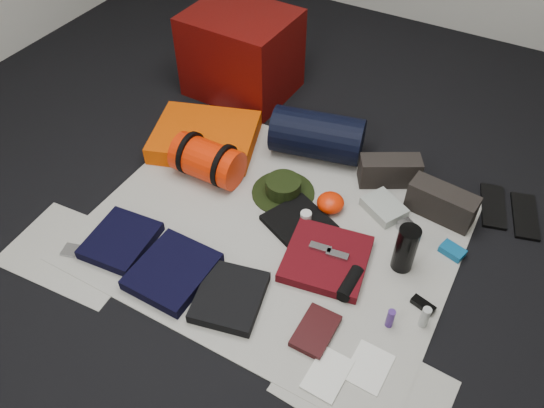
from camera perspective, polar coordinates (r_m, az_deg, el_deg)
The scene contains 37 objects.
floor at distance 2.44m, azimuth 0.22°, elevation -2.87°, with size 4.50×4.50×0.02m, color black.
newspaper_mat at distance 2.43m, azimuth 0.22°, elevation -2.67°, with size 1.60×1.30×0.01m, color beige.
newspaper_sheet_front_left at distance 2.49m, azimuth -20.50°, elevation -4.89°, with size 0.58×0.40×0.00m, color beige.
newspaper_sheet_front_right at distance 2.04m, azimuth 9.92°, elevation -18.77°, with size 0.58×0.40×0.00m, color beige.
red_cabinet at distance 3.17m, azimuth -3.29°, elevation 15.85°, with size 0.58×0.48×0.48m, color #550806.
sleeping_pad at distance 2.85m, azimuth -7.20°, elevation 7.17°, with size 0.53×0.43×0.10m, color #EB4D02.
stuff_sack at distance 2.62m, azimuth -6.96°, elevation 4.65°, with size 0.20×0.20×0.34m, color red.
sack_strap_left at distance 2.67m, azimuth -8.76°, elevation 5.47°, with size 0.22×0.22×0.03m, color black.
sack_strap_right at distance 2.57m, azimuth -5.13°, elevation 4.10°, with size 0.22×0.22×0.03m, color black.
navy_duffel at distance 2.73m, azimuth 4.89°, elevation 7.38°, with size 0.24×0.24×0.46m, color black.
boonie_brim at distance 2.58m, azimuth 1.21°, elevation 1.25°, with size 0.31×0.31×0.01m, color black.
boonie_crown at distance 2.55m, azimuth 1.23°, elevation 1.91°, with size 0.17×0.17×0.07m, color black.
hiking_boot_left at distance 2.65m, azimuth 12.52°, elevation 3.51°, with size 0.29×0.11×0.15m, color black.
hiking_boot_right at distance 2.55m, azimuth 17.77°, elevation 0.11°, with size 0.31×0.12×0.15m, color black.
flip_flop_left at distance 2.73m, azimuth 22.69°, elevation -0.20°, with size 0.11×0.29×0.02m, color black.
flip_flop_right at distance 2.74m, azimuth 25.55°, elevation -1.16°, with size 0.11×0.29×0.02m, color black.
trousers_navy_a at distance 2.44m, azimuth -15.93°, elevation -3.78°, with size 0.26×0.30×0.05m, color black.
trousers_navy_b at distance 2.28m, azimuth -10.63°, elevation -7.12°, with size 0.29×0.34×0.05m, color black.
trousers_charcoal at distance 2.17m, azimuth -4.56°, elevation -9.92°, with size 0.26×0.29×0.05m, color black.
black_tshirt at distance 2.43m, azimuth 2.90°, elevation -2.04°, with size 0.27×0.25×0.03m, color black.
red_shirt at distance 2.29m, azimuth 5.86°, elevation -5.87°, with size 0.34×0.34×0.05m, color #51080F.
orange_stuff_sack at distance 2.49m, azimuth 6.31°, elevation 0.14°, with size 0.13×0.13×0.08m, color red.
first_aid_pouch at distance 2.53m, azimuth 11.95°, elevation -0.37°, with size 0.19×0.14×0.05m, color #9AA199.
water_bottle at distance 2.27m, azimuth 14.17°, elevation -4.68°, with size 0.09×0.09×0.23m, color black.
speaker at distance 2.22m, azimuth 8.39°, elevation -8.47°, with size 0.06×0.06×0.16m, color black.
compact_camera at distance 2.47m, azimuth 14.51°, elevation -2.68°, with size 0.11×0.06×0.04m, color #A4A4A9.
cyan_case at distance 2.45m, azimuth 18.83°, elevation -4.79°, with size 0.10×0.07×0.03m, color #0D5584.
toiletry_purple at distance 2.13m, azimuth 12.61°, elevation -11.91°, with size 0.03×0.03×0.09m, color #432475.
toiletry_clear at distance 2.16m, azimuth 16.12°, elevation -11.60°, with size 0.03×0.03×0.10m, color #ACB1AC.
paperback_book at distance 2.10m, azimuth 4.72°, elevation -13.45°, with size 0.13×0.20×0.03m, color black.
map_booklet at distance 2.03m, azimuth 5.98°, elevation -17.75°, with size 0.13×0.19×0.01m, color white.
map_printout at distance 2.07m, azimuth 10.38°, elevation -16.87°, with size 0.14×0.18×0.01m, color white.
sunglasses at distance 2.24m, azimuth 15.95°, elevation -10.39°, with size 0.10×0.04×0.02m, color black.
key_cluster at distance 2.49m, azimuth -20.84°, elevation -4.68°, with size 0.07×0.07×0.01m, color #A4A4A9.
tape_roll at distance 2.42m, azimuth 3.67°, elevation -1.26°, with size 0.05×0.05×0.04m, color silver.
energy_bar_a at distance 2.29m, azimuth 5.22°, elevation -4.68°, with size 0.10×0.04×0.01m, color #A4A4A9.
energy_bar_b at distance 2.27m, azimuth 7.04°, elevation -5.43°, with size 0.10×0.04×0.01m, color #A4A4A9.
Camera 1 is at (0.78, -1.40, 1.82)m, focal length 35.00 mm.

